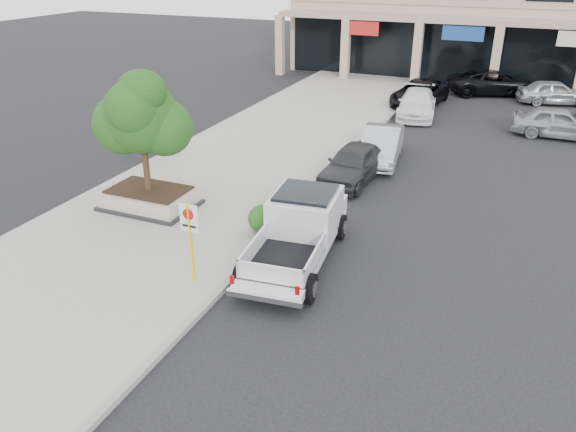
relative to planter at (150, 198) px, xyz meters
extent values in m
plane|color=black|center=(6.46, -3.12, -0.48)|extent=(120.00, 120.00, 0.00)
cube|color=gray|center=(0.96, 2.88, -0.40)|extent=(8.00, 52.00, 0.15)
cube|color=gray|center=(4.91, 2.88, -0.40)|extent=(0.20, 52.00, 0.15)
cube|color=tan|center=(-5.54, 23.93, 1.62)|extent=(0.55, 0.55, 4.20)
cube|color=black|center=(0.00, 0.00, -0.27)|extent=(3.20, 2.20, 0.12)
cube|color=#AC9F90|center=(0.00, 0.00, 0.04)|extent=(3.00, 2.00, 0.50)
cube|color=black|center=(0.00, 0.00, 0.32)|extent=(2.70, 1.70, 0.06)
cylinder|color=#312413|center=(0.00, 0.00, 1.45)|extent=(0.22, 0.22, 2.20)
sphere|color=#1A380F|center=(0.00, 0.00, 2.95)|extent=(2.50, 2.50, 2.50)
sphere|color=#1A380F|center=(0.70, 0.30, 2.55)|extent=(1.90, 1.90, 1.90)
sphere|color=#1A380F|center=(-0.30, 0.50, 3.55)|extent=(1.60, 1.60, 1.60)
cylinder|color=yellow|center=(4.04, -3.64, 0.82)|extent=(0.09, 0.09, 2.30)
cube|color=white|center=(4.04, -3.64, 1.57)|extent=(0.55, 0.03, 0.78)
cylinder|color=red|center=(4.04, -3.67, 1.69)|extent=(0.32, 0.02, 0.32)
ellipsoid|color=#194B15|center=(4.59, -0.22, 0.14)|extent=(1.10, 0.99, 0.93)
imported|color=#282A2D|center=(5.76, 5.53, 0.26)|extent=(2.09, 4.44, 1.47)
imported|color=#AFB2B8|center=(6.19, 8.26, 0.26)|extent=(2.09, 4.60, 1.46)
imported|color=white|center=(6.12, 16.31, 0.23)|extent=(2.61, 5.06, 1.40)
imported|color=black|center=(5.79, 18.74, 0.26)|extent=(2.92, 5.48, 1.46)
imported|color=#989CA0|center=(13.38, 15.04, 0.27)|extent=(4.43, 1.86, 1.50)
imported|color=black|center=(9.56, 23.45, 0.29)|extent=(6.07, 4.47, 1.53)
imported|color=#A4A8AC|center=(13.15, 22.23, 0.24)|extent=(4.50, 2.81, 1.43)
camera|label=1|loc=(11.60, -14.77, 7.89)|focal=35.00mm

